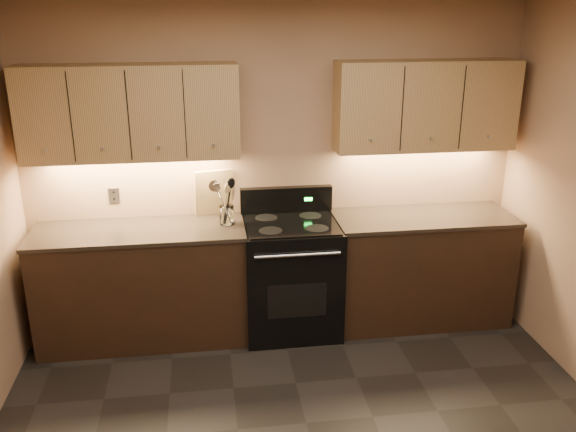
% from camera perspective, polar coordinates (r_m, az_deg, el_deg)
% --- Properties ---
extents(wall_back, '(4.00, 0.04, 2.60)m').
position_cam_1_polar(wall_back, '(4.98, -1.16, 4.57)').
color(wall_back, tan).
rests_on(wall_back, ground).
extents(counter_left, '(1.62, 0.62, 0.93)m').
position_cam_1_polar(counter_left, '(4.98, -13.41, -6.24)').
color(counter_left, black).
rests_on(counter_left, ground).
extents(counter_right, '(1.46, 0.62, 0.93)m').
position_cam_1_polar(counter_right, '(5.25, 12.25, -4.75)').
color(counter_right, black).
rests_on(counter_right, ground).
extents(stove, '(0.76, 0.68, 1.14)m').
position_cam_1_polar(stove, '(4.97, 0.27, -5.53)').
color(stove, black).
rests_on(stove, ground).
extents(upper_cab_left, '(1.60, 0.30, 0.70)m').
position_cam_1_polar(upper_cab_left, '(4.72, -14.53, 9.36)').
color(upper_cab_left, tan).
rests_on(upper_cab_left, wall_back).
extents(upper_cab_right, '(1.44, 0.30, 0.70)m').
position_cam_1_polar(upper_cab_right, '(5.01, 12.76, 10.04)').
color(upper_cab_right, tan).
rests_on(upper_cab_right, wall_back).
extents(outlet_plate, '(0.08, 0.01, 0.12)m').
position_cam_1_polar(outlet_plate, '(5.04, -15.98, 1.87)').
color(outlet_plate, '#B2B5BA').
rests_on(outlet_plate, wall_back).
extents(utensil_crock, '(0.14, 0.14, 0.15)m').
position_cam_1_polar(utensil_crock, '(4.78, -5.75, 0.04)').
color(utensil_crock, white).
rests_on(utensil_crock, counter_left).
extents(cutting_board, '(0.32, 0.15, 0.39)m').
position_cam_1_polar(cutting_board, '(4.95, -6.96, 2.20)').
color(cutting_board, '#D8B374').
rests_on(cutting_board, counter_left).
extents(wooden_spoon, '(0.12, 0.08, 0.31)m').
position_cam_1_polar(wooden_spoon, '(4.73, -6.18, 1.13)').
color(wooden_spoon, '#D8B374').
rests_on(wooden_spoon, utensil_crock).
extents(black_spoon, '(0.12, 0.09, 0.36)m').
position_cam_1_polar(black_spoon, '(4.76, -5.96, 1.54)').
color(black_spoon, black).
rests_on(black_spoon, utensil_crock).
extents(steel_spatula, '(0.20, 0.14, 0.37)m').
position_cam_1_polar(steel_spatula, '(4.75, -5.52, 1.48)').
color(steel_spatula, silver).
rests_on(steel_spatula, utensil_crock).
extents(steel_skimmer, '(0.22, 0.13, 0.35)m').
position_cam_1_polar(steel_skimmer, '(4.73, -5.36, 1.34)').
color(steel_skimmer, silver).
rests_on(steel_skimmer, utensil_crock).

